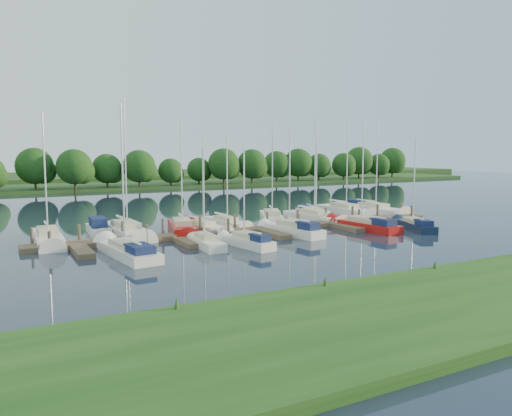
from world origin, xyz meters
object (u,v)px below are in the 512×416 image
motorboat (99,230)px  sailboat_s_2 (247,243)px  sailboat_n_5 (226,223)px  dock (261,230)px  sailboat_n_0 (48,240)px

motorboat → sailboat_s_2: sailboat_s_2 is taller
sailboat_n_5 → dock: bearing=97.7°
dock → sailboat_n_5: sailboat_n_5 is taller
dock → sailboat_n_5: size_ratio=4.34×
sailboat_n_0 → sailboat_s_2: 16.16m
motorboat → sailboat_s_2: (9.04, -11.57, -0.04)m
motorboat → dock: bearing=158.1°
motorboat → sailboat_n_5: sailboat_n_5 is taller
sailboat_n_0 → motorboat: sailboat_n_0 is taller
sailboat_n_0 → sailboat_s_2: sailboat_n_0 is taller
sailboat_n_0 → motorboat: (4.48, 2.72, 0.08)m
dock → motorboat: motorboat is taller
dock → motorboat: 14.64m
sailboat_n_0 → motorboat: bearing=-147.7°
sailboat_n_0 → sailboat_s_2: bearing=147.8°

